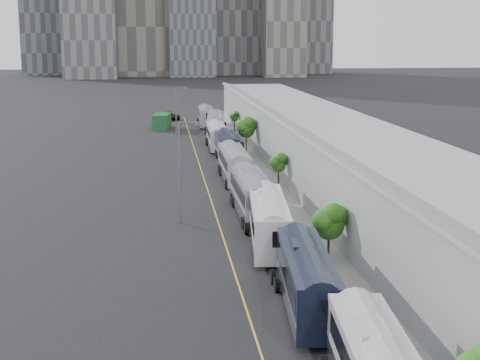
{
  "coord_description": "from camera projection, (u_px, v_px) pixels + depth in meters",
  "views": [
    {
      "loc": [
        -6.4,
        -19.5,
        15.9
      ],
      "look_at": [
        0.9,
        47.75,
        3.0
      ],
      "focal_mm": 55.0,
      "sensor_mm": 36.0,
      "label": 1
    }
  ],
  "objects": [
    {
      "name": "street_lamp_far",
      "position": [
        177.0,
        108.0,
        120.85
      ],
      "size": [
        2.04,
        0.22,
        8.42
      ],
      "color": "#59595E",
      "rests_on": "ground"
    },
    {
      "name": "bus_2",
      "position": [
        268.0,
        225.0,
        57.49
      ],
      "size": [
        3.88,
        13.62,
        3.93
      ],
      "rotation": [
        0.0,
        0.0,
        -0.09
      ],
      "color": "white",
      "rests_on": "ground"
    },
    {
      "name": "sidewalk",
      "position": [
        309.0,
        193.0,
        77.36
      ],
      "size": [
        10.0,
        170.0,
        0.12
      ],
      "primitive_type": "cube",
      "color": "gray",
      "rests_on": "ground"
    },
    {
      "name": "street_lamp_near",
      "position": [
        181.0,
        165.0,
        63.96
      ],
      "size": [
        2.04,
        0.22,
        9.01
      ],
      "color": "#59595E",
      "rests_on": "ground"
    },
    {
      "name": "lane_line",
      "position": [
        210.0,
        196.0,
        76.25
      ],
      "size": [
        0.12,
        160.0,
        0.02
      ],
      "primitive_type": "cube",
      "color": "gold",
      "rests_on": "ground"
    },
    {
      "name": "depot",
      "position": [
        347.0,
        160.0,
        77.13
      ],
      "size": [
        12.45,
        160.4,
        7.2
      ],
      "color": "gray",
      "rests_on": "ground"
    },
    {
      "name": "bus_5",
      "position": [
        228.0,
        150.0,
        97.5
      ],
      "size": [
        2.89,
        12.98,
        3.78
      ],
      "rotation": [
        0.0,
        0.0,
        0.01
      ],
      "color": "black",
      "rests_on": "ground"
    },
    {
      "name": "shipping_container",
      "position": [
        162.0,
        121.0,
        133.65
      ],
      "size": [
        3.55,
        6.95,
        2.71
      ],
      "primitive_type": "cube",
      "rotation": [
        0.0,
        0.0,
        -0.14
      ],
      "color": "#164A22",
      "rests_on": "ground"
    },
    {
      "name": "bus_4",
      "position": [
        234.0,
        167.0,
        84.34
      ],
      "size": [
        2.92,
        13.08,
        3.82
      ],
      "rotation": [
        0.0,
        0.0,
        -0.0
      ],
      "color": "#999AA2",
      "rests_on": "ground"
    },
    {
      "name": "tree_2",
      "position": [
        279.0,
        163.0,
        78.26
      ],
      "size": [
        1.55,
        1.55,
        3.79
      ],
      "color": "black",
      "rests_on": "ground"
    },
    {
      "name": "suv",
      "position": [
        170.0,
        116.0,
        148.93
      ],
      "size": [
        4.83,
        6.41,
        1.62
      ],
      "primitive_type": "imported",
      "rotation": [
        0.0,
        0.0,
        0.42
      ],
      "color": "black",
      "rests_on": "ground"
    },
    {
      "name": "bus_3",
      "position": [
        251.0,
        197.0,
        67.64
      ],
      "size": [
        2.98,
        13.42,
        3.92
      ],
      "rotation": [
        0.0,
        0.0,
        0.0
      ],
      "color": "gray",
      "rests_on": "ground"
    },
    {
      "name": "bus_8",
      "position": [
        206.0,
        118.0,
        137.91
      ],
      "size": [
        2.92,
        12.68,
        3.69
      ],
      "rotation": [
        0.0,
        0.0,
        -0.03
      ],
      "color": "gray",
      "rests_on": "ground"
    },
    {
      "name": "tree_1",
      "position": [
        329.0,
        220.0,
        53.45
      ],
      "size": [
        2.28,
        2.28,
        4.18
      ],
      "color": "black",
      "rests_on": "ground"
    },
    {
      "name": "tree_3",
      "position": [
        246.0,
        126.0,
        103.01
      ],
      "size": [
        2.54,
        2.54,
        5.32
      ],
      "color": "black",
      "rests_on": "ground"
    },
    {
      "name": "bus_1",
      "position": [
        307.0,
        284.0,
        43.79
      ],
      "size": [
        3.58,
        13.02,
        3.76
      ],
      "rotation": [
        0.0,
        0.0,
        -0.08
      ],
      "color": "black",
      "rests_on": "ground"
    },
    {
      "name": "bus_6",
      "position": [
        217.0,
        138.0,
        109.07
      ],
      "size": [
        2.84,
        12.75,
        3.71
      ],
      "rotation": [
        0.0,
        0.0,
        -0.02
      ],
      "color": "white",
      "rests_on": "ground"
    },
    {
      "name": "bus_7",
      "position": [
        216.0,
        127.0,
        122.28
      ],
      "size": [
        3.83,
        13.9,
        4.01
      ],
      "rotation": [
        0.0,
        0.0,
        -0.08
      ],
      "color": "gray",
      "rests_on": "ground"
    },
    {
      "name": "tree_4",
      "position": [
        235.0,
        118.0,
        125.73
      ],
      "size": [
        1.14,
        1.14,
        3.48
      ],
      "color": "black",
      "rests_on": "ground"
    }
  ]
}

